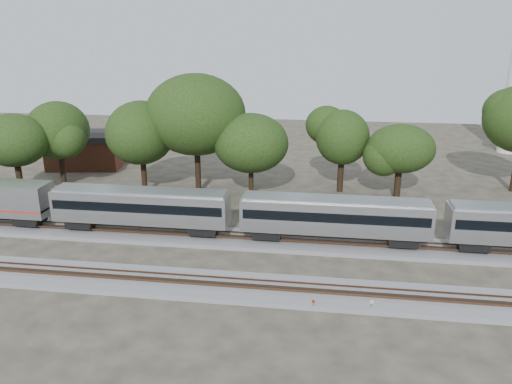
% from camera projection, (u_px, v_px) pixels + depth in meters
% --- Properties ---
extents(ground, '(160.00, 160.00, 0.00)m').
position_uv_depth(ground, '(237.00, 268.00, 45.45)').
color(ground, '#383328').
rests_on(ground, ground).
extents(track_far, '(160.00, 5.00, 0.73)m').
position_uv_depth(track_far, '(247.00, 239.00, 51.03)').
color(track_far, slate).
rests_on(track_far, ground).
extents(track_near, '(160.00, 5.00, 0.73)m').
position_uv_depth(track_near, '(228.00, 287.00, 41.62)').
color(track_near, slate).
rests_on(track_near, ground).
extents(switch_stand_red, '(0.28, 0.12, 0.89)m').
position_uv_depth(switch_stand_red, '(313.00, 303.00, 38.37)').
color(switch_stand_red, '#512D19').
rests_on(switch_stand_red, ground).
extents(switch_stand_white, '(0.29, 0.10, 0.93)m').
position_uv_depth(switch_stand_white, '(371.00, 304.00, 38.22)').
color(switch_stand_white, '#512D19').
rests_on(switch_stand_white, ground).
extents(switch_lever, '(0.55, 0.40, 0.30)m').
position_uv_depth(switch_lever, '(325.00, 303.00, 39.19)').
color(switch_lever, '#512D19').
rests_on(switch_lever, ground).
extents(brick_building, '(12.14, 9.41, 5.33)m').
position_uv_depth(brick_building, '(87.00, 150.00, 78.64)').
color(brick_building, brown).
rests_on(brick_building, ground).
extents(tree_0, '(7.60, 7.60, 10.71)m').
position_uv_depth(tree_0, '(14.00, 141.00, 62.42)').
color(tree_0, black).
rests_on(tree_0, ground).
extents(tree_1, '(8.01, 8.01, 11.29)m').
position_uv_depth(tree_1, '(58.00, 130.00, 66.56)').
color(tree_1, black).
rests_on(tree_1, ground).
extents(tree_2, '(8.31, 8.31, 11.72)m').
position_uv_depth(tree_2, '(141.00, 133.00, 63.56)').
color(tree_2, black).
rests_on(tree_2, ground).
extents(tree_3, '(10.57, 10.57, 14.90)m').
position_uv_depth(tree_3, '(196.00, 115.00, 63.30)').
color(tree_3, black).
rests_on(tree_3, ground).
extents(tree_4, '(7.43, 7.43, 10.47)m').
position_uv_depth(tree_4, '(251.00, 143.00, 61.72)').
color(tree_4, black).
rests_on(tree_4, ground).
extents(tree_5, '(7.48, 7.48, 10.55)m').
position_uv_depth(tree_5, '(342.00, 137.00, 64.76)').
color(tree_5, black).
rests_on(tree_5, ground).
extents(tree_6, '(6.81, 6.81, 9.60)m').
position_uv_depth(tree_6, '(401.00, 149.00, 61.55)').
color(tree_6, black).
rests_on(tree_6, ground).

